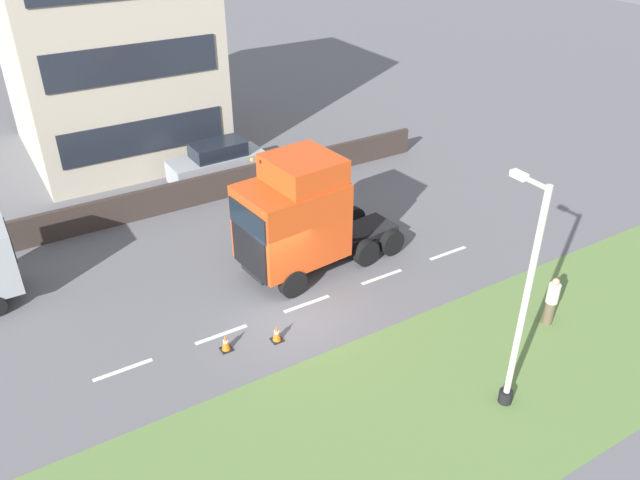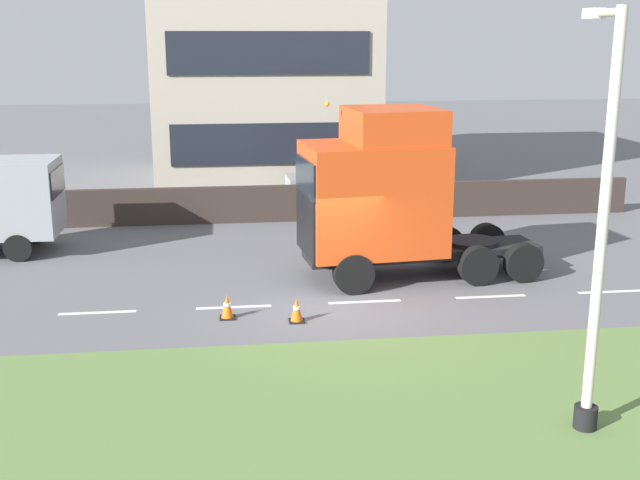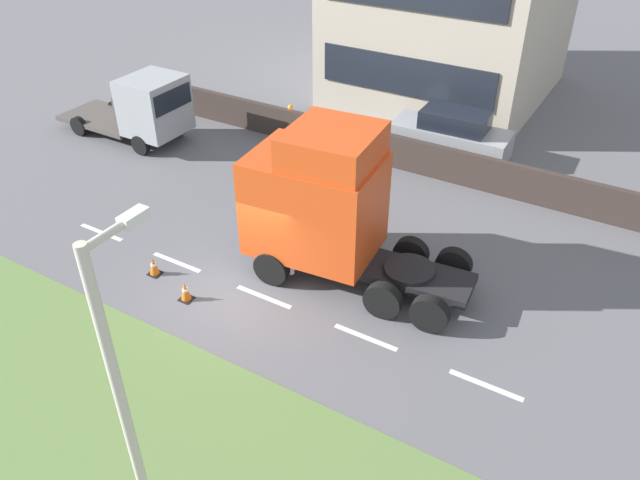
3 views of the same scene
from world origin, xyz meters
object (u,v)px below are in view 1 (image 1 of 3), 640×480
object	(u,v)px
parked_car	(217,163)
pedestrian	(551,301)
lorry_cab	(298,218)
traffic_cone_lead	(277,333)
lamp_post	(521,315)
traffic_cone_trailing	(226,343)

from	to	relation	value
parked_car	pedestrian	size ratio (longest dim) A/B	2.59
lorry_cab	traffic_cone_lead	distance (m)	4.52
lamp_post	pedestrian	distance (m)	4.76
lorry_cab	parked_car	distance (m)	8.88
parked_car	lamp_post	size ratio (longest dim) A/B	0.68
parked_car	traffic_cone_lead	bearing A→B (deg)	163.67
traffic_cone_trailing	traffic_cone_lead	bearing A→B (deg)	-105.12
traffic_cone_trailing	parked_car	bearing A→B (deg)	-22.18
lamp_post	traffic_cone_lead	size ratio (longest dim) A/B	11.69
traffic_cone_trailing	lorry_cab	bearing A→B (deg)	-56.89
parked_car	pedestrian	world-z (taller)	parked_car
pedestrian	traffic_cone_lead	world-z (taller)	pedestrian
pedestrian	traffic_cone_lead	distance (m)	8.97
lorry_cab	pedestrian	xyz separation A→B (m)	(-6.97, -5.50, -1.40)
parked_car	traffic_cone_lead	xyz separation A→B (m)	(-11.90, 3.11, -0.68)
lamp_post	traffic_cone_trailing	size ratio (longest dim) A/B	11.69
parked_car	traffic_cone_lead	world-z (taller)	parked_car
lorry_cab	parked_car	world-z (taller)	lorry_cab
lamp_post	parked_car	bearing A→B (deg)	3.75
lamp_post	traffic_cone_lead	bearing A→B (deg)	37.07
parked_car	lamp_post	xyz separation A→B (m)	(-17.54, -1.15, 2.09)
pedestrian	traffic_cone_trailing	bearing A→B (deg)	66.17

